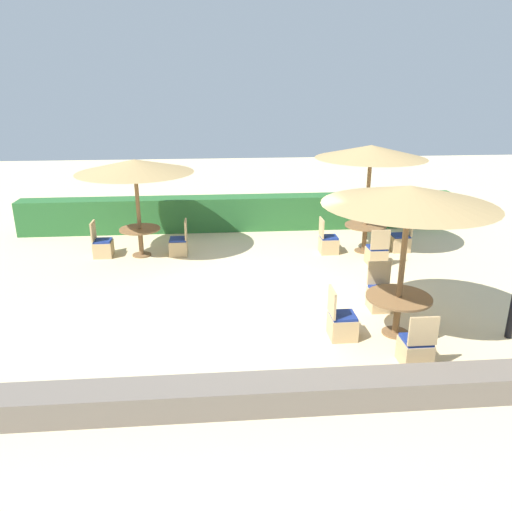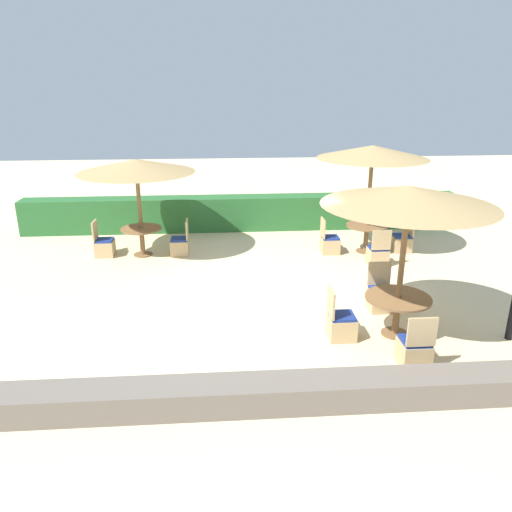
{
  "view_description": "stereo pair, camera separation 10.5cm",
  "coord_description": "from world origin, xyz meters",
  "px_view_note": "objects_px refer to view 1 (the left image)",
  "views": [
    {
      "loc": [
        -0.82,
        -8.95,
        4.31
      ],
      "look_at": [
        0.0,
        0.6,
        0.9
      ],
      "focal_mm": 35.0,
      "sensor_mm": 36.0,
      "label": 1
    },
    {
      "loc": [
        -0.72,
        -8.96,
        4.31
      ],
      "look_at": [
        0.0,
        0.6,
        0.9
      ],
      "focal_mm": 35.0,
      "sensor_mm": 36.0,
      "label": 2
    }
  ],
  "objects_px": {
    "patio_chair_front_right_north": "(380,297)",
    "round_table_front_right": "(398,304)",
    "parasol_front_right": "(409,196)",
    "patio_chair_front_right_west": "(342,324)",
    "patio_chair_front_right_south": "(416,350)",
    "parasol_back_left": "(135,166)",
    "round_table_back_left": "(140,234)",
    "patio_chair_back_left_west": "(103,247)",
    "patio_chair_back_right_west": "(328,243)",
    "parasol_back_right": "(371,152)",
    "round_table_back_right": "(365,230)",
    "patio_chair_back_right_east": "(401,241)",
    "patio_chair_back_right_south": "(377,254)",
    "patio_chair_back_left_east": "(179,245)"
  },
  "relations": [
    {
      "from": "patio_chair_front_right_west",
      "to": "patio_chair_back_right_south",
      "type": "relative_size",
      "value": 1.0
    },
    {
      "from": "patio_chair_front_right_south",
      "to": "round_table_back_left",
      "type": "relative_size",
      "value": 0.91
    },
    {
      "from": "parasol_back_right",
      "to": "patio_chair_back_right_east",
      "type": "distance_m",
      "value": 2.53
    },
    {
      "from": "parasol_back_right",
      "to": "round_table_back_right",
      "type": "xyz_separation_m",
      "value": [
        -0.0,
        0.0,
        -2.02
      ]
    },
    {
      "from": "patio_chair_front_right_south",
      "to": "patio_chair_front_right_west",
      "type": "bearing_deg",
      "value": 134.67
    },
    {
      "from": "round_table_back_right",
      "to": "patio_chair_back_left_west",
      "type": "bearing_deg",
      "value": 178.53
    },
    {
      "from": "patio_chair_front_right_south",
      "to": "parasol_back_left",
      "type": "bearing_deg",
      "value": 131.51
    },
    {
      "from": "patio_chair_back_left_east",
      "to": "patio_chair_back_right_east",
      "type": "bearing_deg",
      "value": -91.61
    },
    {
      "from": "patio_chair_back_right_east",
      "to": "patio_chair_back_left_west",
      "type": "relative_size",
      "value": 1.0
    },
    {
      "from": "patio_chair_front_right_north",
      "to": "round_table_front_right",
      "type": "bearing_deg",
      "value": 87.49
    },
    {
      "from": "round_table_front_right",
      "to": "parasol_back_left",
      "type": "bearing_deg",
      "value": 137.46
    },
    {
      "from": "patio_chair_front_right_south",
      "to": "patio_chair_back_right_east",
      "type": "distance_m",
      "value": 5.75
    },
    {
      "from": "patio_chair_front_right_south",
      "to": "parasol_back_left",
      "type": "relative_size",
      "value": 0.32
    },
    {
      "from": "round_table_back_left",
      "to": "patio_chair_front_right_west",
      "type": "bearing_deg",
      "value": -49.18
    },
    {
      "from": "patio_chair_front_right_south",
      "to": "parasol_back_right",
      "type": "bearing_deg",
      "value": 81.77
    },
    {
      "from": "round_table_front_right",
      "to": "patio_chair_back_right_south",
      "type": "bearing_deg",
      "value": 77.72
    },
    {
      "from": "patio_chair_front_right_south",
      "to": "patio_chair_back_right_east",
      "type": "xyz_separation_m",
      "value": [
        1.77,
        5.47,
        0.0
      ]
    },
    {
      "from": "patio_chair_front_right_west",
      "to": "patio_chair_back_left_west",
      "type": "height_order",
      "value": "same"
    },
    {
      "from": "patio_chair_front_right_north",
      "to": "patio_chair_back_left_east",
      "type": "distance_m",
      "value": 5.49
    },
    {
      "from": "patio_chair_front_right_north",
      "to": "patio_chair_back_left_east",
      "type": "xyz_separation_m",
      "value": [
        -4.15,
        3.59,
        0.0
      ]
    },
    {
      "from": "patio_chair_front_right_west",
      "to": "parasol_back_right",
      "type": "xyz_separation_m",
      "value": [
        1.75,
        4.54,
        2.34
      ]
    },
    {
      "from": "parasol_back_right",
      "to": "parasol_back_left",
      "type": "height_order",
      "value": "parasol_back_right"
    },
    {
      "from": "round_table_front_right",
      "to": "round_table_back_right",
      "type": "bearing_deg",
      "value": 80.6
    },
    {
      "from": "round_table_back_left",
      "to": "patio_chair_back_right_east",
      "type": "bearing_deg",
      "value": -1.76
    },
    {
      "from": "patio_chair_back_left_west",
      "to": "patio_chair_back_right_west",
      "type": "bearing_deg",
      "value": 88.0
    },
    {
      "from": "patio_chair_front_right_north",
      "to": "patio_chair_front_right_west",
      "type": "bearing_deg",
      "value": 45.72
    },
    {
      "from": "round_table_back_right",
      "to": "round_table_back_left",
      "type": "xyz_separation_m",
      "value": [
        -5.82,
        0.17,
        -0.01
      ]
    },
    {
      "from": "patio_chair_front_right_south",
      "to": "round_table_back_left",
      "type": "xyz_separation_m",
      "value": [
        -5.02,
        5.68,
        0.3
      ]
    },
    {
      "from": "parasol_front_right",
      "to": "round_table_back_left",
      "type": "xyz_separation_m",
      "value": [
        -5.08,
        4.66,
        -1.95
      ]
    },
    {
      "from": "patio_chair_front_right_west",
      "to": "round_table_back_right",
      "type": "distance_m",
      "value": 4.88
    },
    {
      "from": "patio_chair_front_right_north",
      "to": "patio_chair_back_right_east",
      "type": "distance_m",
      "value": 3.81
    },
    {
      "from": "round_table_front_right",
      "to": "patio_chair_front_right_north",
      "type": "bearing_deg",
      "value": 87.49
    },
    {
      "from": "parasol_back_left",
      "to": "parasol_back_right",
      "type": "bearing_deg",
      "value": -1.68
    },
    {
      "from": "parasol_front_right",
      "to": "parasol_back_right",
      "type": "relative_size",
      "value": 1.03
    },
    {
      "from": "patio_chair_back_right_east",
      "to": "patio_chair_back_right_south",
      "type": "distance_m",
      "value": 1.34
    },
    {
      "from": "parasol_front_right",
      "to": "patio_chair_back_right_east",
      "type": "xyz_separation_m",
      "value": [
        1.71,
        4.45,
        -2.25
      ]
    },
    {
      "from": "patio_chair_front_right_west",
      "to": "patio_chair_back_right_east",
      "type": "height_order",
      "value": "same"
    },
    {
      "from": "patio_chair_front_right_south",
      "to": "patio_chair_back_left_west",
      "type": "bearing_deg",
      "value": 136.56
    },
    {
      "from": "patio_chair_back_right_west",
      "to": "patio_chair_back_right_south",
      "type": "xyz_separation_m",
      "value": [
        0.99,
        -0.95,
        0.0
      ]
    },
    {
      "from": "parasol_back_right",
      "to": "round_table_back_right",
      "type": "height_order",
      "value": "parasol_back_right"
    },
    {
      "from": "round_table_front_right",
      "to": "parasol_back_right",
      "type": "height_order",
      "value": "parasol_back_right"
    },
    {
      "from": "patio_chair_front_right_south",
      "to": "round_table_back_right",
      "type": "bearing_deg",
      "value": 81.77
    },
    {
      "from": "patio_chair_back_right_west",
      "to": "patio_chair_back_left_west",
      "type": "height_order",
      "value": "same"
    },
    {
      "from": "patio_chair_front_right_west",
      "to": "patio_chair_back_right_west",
      "type": "bearing_deg",
      "value": 170.25
    },
    {
      "from": "round_table_front_right",
      "to": "round_table_back_left",
      "type": "xyz_separation_m",
      "value": [
        -5.08,
        4.66,
        -0.02
      ]
    },
    {
      "from": "patio_chair_front_right_south",
      "to": "round_table_back_right",
      "type": "relative_size",
      "value": 0.87
    },
    {
      "from": "parasol_front_right",
      "to": "parasol_back_left",
      "type": "bearing_deg",
      "value": 137.46
    },
    {
      "from": "parasol_back_right",
      "to": "patio_chair_back_right_east",
      "type": "relative_size",
      "value": 2.98
    },
    {
      "from": "parasol_front_right",
      "to": "patio_chair_front_right_west",
      "type": "relative_size",
      "value": 3.09
    },
    {
      "from": "patio_chair_back_left_west",
      "to": "patio_chair_back_left_east",
      "type": "height_order",
      "value": "same"
    }
  ]
}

